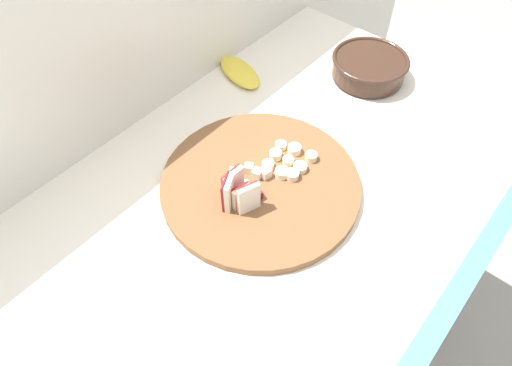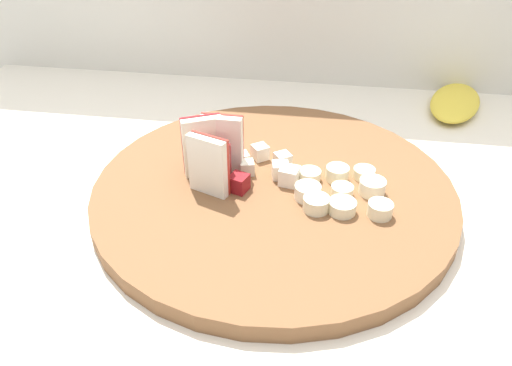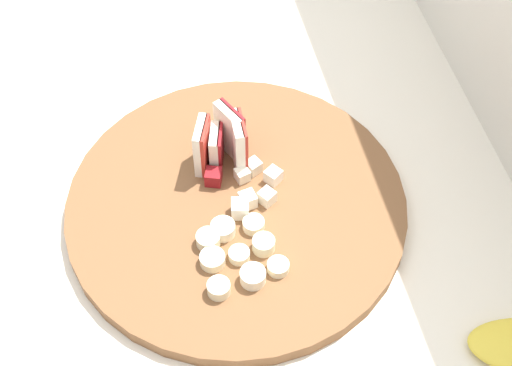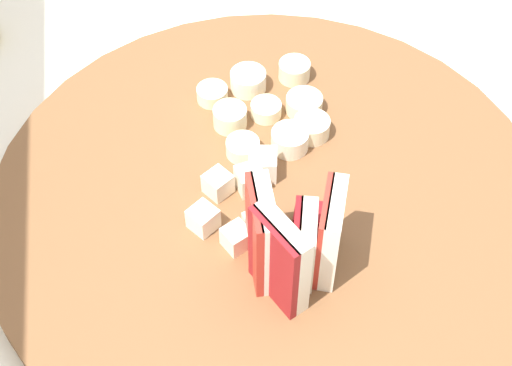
{
  "view_description": "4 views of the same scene",
  "coord_description": "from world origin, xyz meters",
  "px_view_note": "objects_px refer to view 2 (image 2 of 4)",
  "views": [
    {
      "loc": [
        -0.47,
        -0.32,
        1.62
      ],
      "look_at": [
        -0.06,
        0.03,
        0.96
      ],
      "focal_mm": 32.04,
      "sensor_mm": 36.0,
      "label": 1
    },
    {
      "loc": [
        0.01,
        -0.39,
        1.23
      ],
      "look_at": [
        -0.06,
        0.04,
        0.94
      ],
      "focal_mm": 33.73,
      "sensor_mm": 36.0,
      "label": 2
    },
    {
      "loc": [
        0.48,
        -0.05,
        1.65
      ],
      "look_at": [
        -0.03,
        0.06,
        0.97
      ],
      "focal_mm": 54.62,
      "sensor_mm": 36.0,
      "label": 3
    },
    {
      "loc": [
        -0.36,
        0.11,
        1.35
      ],
      "look_at": [
        -0.06,
        0.05,
        0.97
      ],
      "focal_mm": 53.56,
      "sensor_mm": 36.0,
      "label": 4
    }
  ],
  "objects_px": {
    "apple_wedge_fan": "(212,153)",
    "banana_slice_rows": "(341,191)",
    "cutting_board": "(273,190)",
    "banana_peel": "(455,102)",
    "apple_dice_pile": "(265,168)"
  },
  "relations": [
    {
      "from": "apple_wedge_fan",
      "to": "banana_slice_rows",
      "type": "xyz_separation_m",
      "value": [
        0.14,
        -0.01,
        -0.02
      ]
    },
    {
      "from": "cutting_board",
      "to": "apple_wedge_fan",
      "type": "distance_m",
      "value": 0.08
    },
    {
      "from": "apple_wedge_fan",
      "to": "banana_peel",
      "type": "relative_size",
      "value": 0.46
    },
    {
      "from": "apple_wedge_fan",
      "to": "apple_dice_pile",
      "type": "xyz_separation_m",
      "value": [
        0.06,
        0.01,
        -0.02
      ]
    },
    {
      "from": "apple_wedge_fan",
      "to": "apple_dice_pile",
      "type": "height_order",
      "value": "apple_wedge_fan"
    },
    {
      "from": "apple_wedge_fan",
      "to": "cutting_board",
      "type": "bearing_deg",
      "value": 0.5
    },
    {
      "from": "apple_dice_pile",
      "to": "cutting_board",
      "type": "bearing_deg",
      "value": -50.35
    },
    {
      "from": "apple_wedge_fan",
      "to": "banana_peel",
      "type": "height_order",
      "value": "apple_wedge_fan"
    },
    {
      "from": "apple_wedge_fan",
      "to": "banana_peel",
      "type": "bearing_deg",
      "value": 41.09
    },
    {
      "from": "apple_wedge_fan",
      "to": "banana_peel",
      "type": "xyz_separation_m",
      "value": [
        0.31,
        0.27,
        -0.04
      ]
    },
    {
      "from": "banana_slice_rows",
      "to": "banana_peel",
      "type": "bearing_deg",
      "value": 59.17
    },
    {
      "from": "apple_dice_pile",
      "to": "banana_slice_rows",
      "type": "distance_m",
      "value": 0.09
    },
    {
      "from": "cutting_board",
      "to": "banana_peel",
      "type": "bearing_deg",
      "value": 48.11
    },
    {
      "from": "cutting_board",
      "to": "apple_wedge_fan",
      "type": "bearing_deg",
      "value": -179.5
    },
    {
      "from": "apple_wedge_fan",
      "to": "banana_slice_rows",
      "type": "relative_size",
      "value": 0.67
    }
  ]
}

